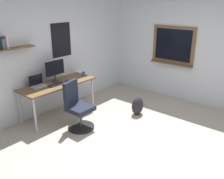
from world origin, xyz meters
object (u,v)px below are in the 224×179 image
at_px(office_chair, 78,109).
at_px(laptop, 38,84).
at_px(backpack, 138,106).
at_px(monitor_primary, 55,70).
at_px(keyboard, 57,85).
at_px(computer_mouse, 67,81).
at_px(desk, 58,86).
at_px(coffee_mug, 83,74).

bearing_deg(office_chair, laptop, 105.47).
distance_m(laptop, backpack, 2.16).
relative_size(office_chair, monitor_primary, 2.05).
height_order(laptop, monitor_primary, monitor_primary).
height_order(office_chair, keyboard, office_chair).
height_order(monitor_primary, computer_mouse, monitor_primary).
relative_size(desk, backpack, 4.06).
xyz_separation_m(laptop, monitor_primary, (0.42, -0.05, 0.22)).
bearing_deg(desk, office_chair, -99.88).
height_order(keyboard, computer_mouse, computer_mouse).
height_order(office_chair, laptop, laptop).
distance_m(desk, backpack, 1.78).
height_order(desk, coffee_mug, coffee_mug).
xyz_separation_m(office_chair, coffee_mug, (0.86, 0.71, 0.37)).
bearing_deg(computer_mouse, backpack, -52.77).
distance_m(desk, office_chair, 0.79).
bearing_deg(laptop, computer_mouse, -22.22).
distance_m(keyboard, backpack, 1.79).
bearing_deg(keyboard, computer_mouse, -0.00).
distance_m(office_chair, coffee_mug, 1.17).
xyz_separation_m(office_chair, keyboard, (0.04, 0.66, 0.34)).
xyz_separation_m(desk, computer_mouse, (0.20, -0.08, 0.08)).
bearing_deg(keyboard, monitor_primary, 56.02).
bearing_deg(desk, coffee_mug, -2.40).
bearing_deg(backpack, coffee_mug, 107.11).
bearing_deg(laptop, office_chair, -74.53).
bearing_deg(laptop, backpack, -44.11).
distance_m(keyboard, computer_mouse, 0.28).
height_order(laptop, backpack, laptop).
relative_size(desk, keyboard, 4.49).
distance_m(monitor_primary, keyboard, 0.34).
relative_size(desk, laptop, 5.36).
bearing_deg(keyboard, desk, 44.14).
distance_m(desk, keyboard, 0.14).
bearing_deg(keyboard, backpack, -45.28).
xyz_separation_m(computer_mouse, backpack, (0.92, -1.22, -0.55)).
distance_m(desk, laptop, 0.42).
height_order(desk, office_chair, office_chair).
relative_size(computer_mouse, backpack, 0.25).
relative_size(monitor_primary, computer_mouse, 4.46).
xyz_separation_m(office_chair, backpack, (1.25, -0.56, -0.20)).
bearing_deg(backpack, office_chair, 155.82).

